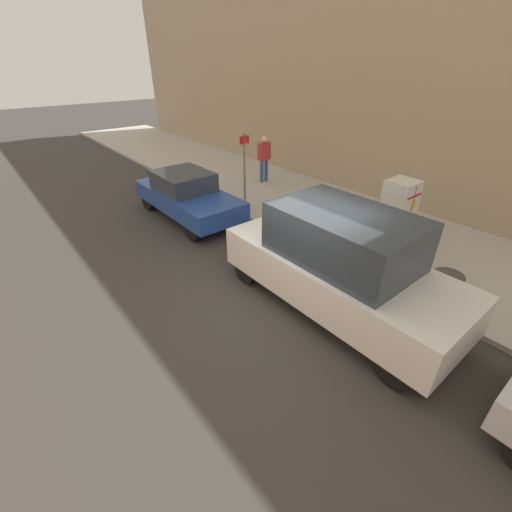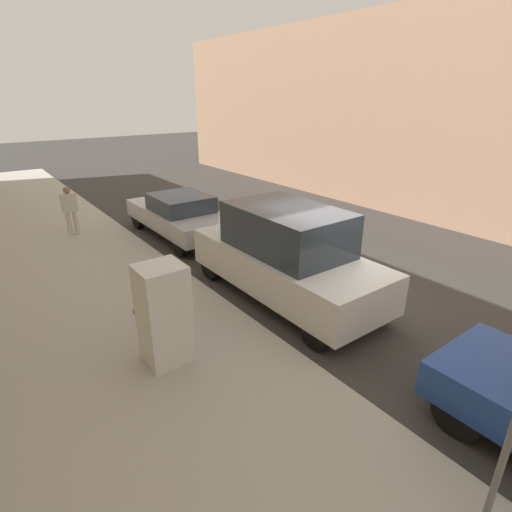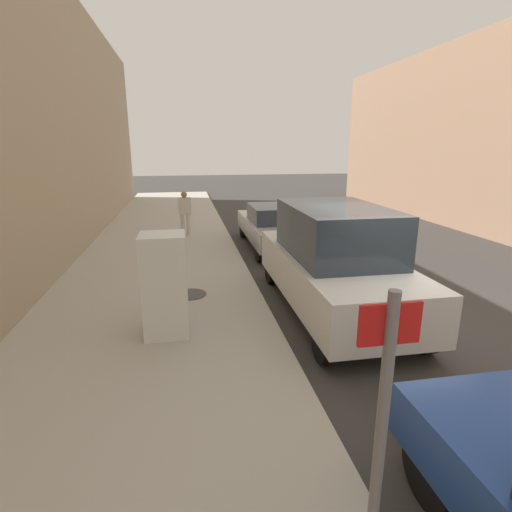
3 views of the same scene
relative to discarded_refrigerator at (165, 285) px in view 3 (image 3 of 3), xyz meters
name	(u,v)px [view 3 (image 3 of 3)]	position (x,y,z in m)	size (l,w,h in m)	color
ground_plane	(383,322)	(4.01, -0.02, -0.99)	(80.00, 80.00, 0.00)	#383533
sidewalk_slab	(146,338)	(-0.38, -0.02, -0.93)	(4.65, 44.00, 0.12)	#B2ADA0
discarded_refrigerator	(165,285)	(0.00, 0.00, 0.00)	(0.74, 0.70, 1.75)	silver
manhole_cover	(190,294)	(0.42, 1.78, -0.86)	(0.70, 0.70, 0.02)	#47443F
street_sign_post	(378,456)	(1.44, -4.65, 0.47)	(0.36, 0.07, 2.39)	slate
pedestrian_walking_far	(185,211)	(0.39, 7.85, 0.02)	(0.45, 0.22, 1.57)	beige
parked_van_white	(335,261)	(3.25, 0.70, 0.05)	(1.96, 4.90, 2.12)	silver
parked_sedan_silver	(275,225)	(3.25, 5.99, -0.26)	(1.82, 4.45, 1.41)	silver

